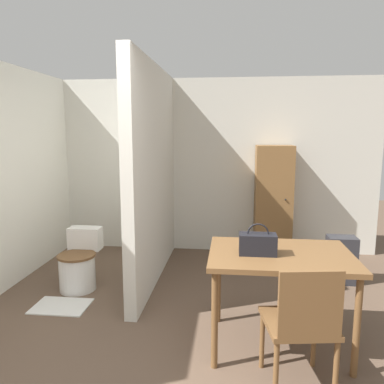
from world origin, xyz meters
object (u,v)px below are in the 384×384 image
(toilet, at_px, (79,264))
(wooden_cabinet, at_px, (273,202))
(wooden_chair, at_px, (302,322))
(dining_table, at_px, (280,263))
(space_heater, at_px, (341,260))
(handbag, at_px, (258,244))

(toilet, distance_m, wooden_cabinet, 2.68)
(wooden_chair, bearing_deg, dining_table, 90.04)
(wooden_chair, xyz_separation_m, toilet, (-2.18, 1.50, -0.23))
(space_heater, bearing_deg, handbag, -126.01)
(wooden_chair, height_order, toilet, wooden_chair)
(wooden_chair, distance_m, toilet, 2.65)
(toilet, bearing_deg, space_heater, 9.00)
(dining_table, height_order, handbag, handbag)
(dining_table, xyz_separation_m, wooden_chair, (0.08, -0.55, -0.20))
(dining_table, distance_m, handbag, 0.26)
(toilet, height_order, space_heater, toilet)
(handbag, height_order, space_heater, handbag)
(handbag, xyz_separation_m, wooden_cabinet, (0.36, 2.32, -0.10))
(handbag, xyz_separation_m, space_heater, (1.07, 1.47, -0.61))
(wooden_chair, height_order, space_heater, wooden_chair)
(dining_table, bearing_deg, wooden_chair, -81.49)
(space_heater, bearing_deg, wooden_chair, -112.23)
(wooden_cabinet, height_order, space_heater, wooden_cabinet)
(space_heater, bearing_deg, toilet, -171.00)
(dining_table, relative_size, space_heater, 2.05)
(dining_table, xyz_separation_m, wooden_cabinet, (0.18, 2.27, 0.07))
(wooden_chair, xyz_separation_m, handbag, (-0.27, 0.49, 0.38))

